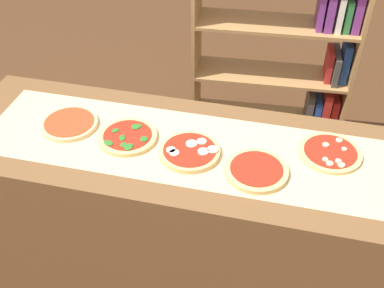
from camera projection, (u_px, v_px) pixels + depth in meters
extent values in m
plane|color=#4C2D19|center=(192.00, 281.00, 2.52)|extent=(12.00, 12.00, 0.00)
cube|color=brown|center=(192.00, 223.00, 2.23)|extent=(2.06, 0.66, 0.93)
cube|color=tan|center=(192.00, 148.00, 1.93)|extent=(1.75, 0.46, 0.00)
cylinder|color=#E5C17F|center=(69.00, 124.00, 2.03)|extent=(0.24, 0.24, 0.02)
cylinder|color=red|center=(69.00, 122.00, 2.03)|extent=(0.21, 0.21, 0.00)
cylinder|color=#DBB26B|center=(128.00, 137.00, 1.96)|extent=(0.24, 0.24, 0.02)
cylinder|color=#AD2314|center=(127.00, 135.00, 1.96)|extent=(0.20, 0.20, 0.00)
ellipsoid|color=#286B23|center=(124.00, 145.00, 1.90)|extent=(0.04, 0.04, 0.00)
ellipsoid|color=#286B23|center=(136.00, 126.00, 2.00)|extent=(0.05, 0.05, 0.00)
ellipsoid|color=#286B23|center=(130.00, 145.00, 1.90)|extent=(0.04, 0.04, 0.00)
ellipsoid|color=#286B23|center=(122.00, 138.00, 1.94)|extent=(0.03, 0.04, 0.00)
ellipsoid|color=#286B23|center=(128.00, 147.00, 1.89)|extent=(0.05, 0.05, 0.00)
ellipsoid|color=#286B23|center=(137.00, 127.00, 1.99)|extent=(0.05, 0.05, 0.00)
ellipsoid|color=#286B23|center=(115.00, 130.00, 1.98)|extent=(0.04, 0.04, 0.00)
ellipsoid|color=#286B23|center=(144.00, 139.00, 1.93)|extent=(0.04, 0.05, 0.00)
ellipsoid|color=#286B23|center=(108.00, 143.00, 1.91)|extent=(0.05, 0.04, 0.00)
cylinder|color=#DBB26B|center=(190.00, 152.00, 1.89)|extent=(0.24, 0.24, 0.02)
cylinder|color=#AD2314|center=(190.00, 150.00, 1.88)|extent=(0.21, 0.21, 0.00)
cylinder|color=#EFE5CC|center=(174.00, 153.00, 1.86)|extent=(0.04, 0.04, 0.00)
cylinder|color=#EFE5CC|center=(203.00, 151.00, 1.87)|extent=(0.04, 0.04, 0.00)
cylinder|color=#EFE5CC|center=(202.00, 141.00, 1.91)|extent=(0.04, 0.04, 0.00)
cylinder|color=#EFE5CC|center=(213.00, 149.00, 1.88)|extent=(0.04, 0.04, 0.00)
cylinder|color=#EFE5CC|center=(191.00, 143.00, 1.90)|extent=(0.05, 0.05, 0.00)
cylinder|color=#EFE5CC|center=(171.00, 150.00, 1.87)|extent=(0.04, 0.04, 0.00)
cylinder|color=#DBB26B|center=(256.00, 171.00, 1.81)|extent=(0.24, 0.24, 0.02)
cylinder|color=#AD2314|center=(257.00, 168.00, 1.80)|extent=(0.20, 0.20, 0.00)
cylinder|color=#DBB26B|center=(330.00, 153.00, 1.89)|extent=(0.25, 0.25, 0.01)
cylinder|color=#AD2314|center=(330.00, 151.00, 1.88)|extent=(0.21, 0.21, 0.00)
cylinder|color=#C6B28E|center=(344.00, 149.00, 1.89)|extent=(0.02, 0.02, 0.01)
cylinder|color=#C6B28E|center=(338.00, 161.00, 1.83)|extent=(0.02, 0.02, 0.01)
cylinder|color=#C6B28E|center=(326.00, 145.00, 1.91)|extent=(0.03, 0.03, 0.01)
cylinder|color=#C6B28E|center=(339.00, 140.00, 1.93)|extent=(0.03, 0.03, 0.01)
cylinder|color=#C6B28E|center=(330.00, 163.00, 1.82)|extent=(0.03, 0.03, 0.01)
cylinder|color=#C6B28E|center=(341.00, 165.00, 1.82)|extent=(0.03, 0.03, 0.01)
cylinder|color=#C6B28E|center=(325.00, 159.00, 1.84)|extent=(0.02, 0.02, 0.01)
cube|color=#A87A47|center=(348.00, 80.00, 2.82)|extent=(0.04, 0.28, 1.33)
cube|color=#A87A47|center=(196.00, 68.00, 2.93)|extent=(0.04, 0.28, 1.33)
cube|color=#A87A47|center=(260.00, 155.00, 3.29)|extent=(0.91, 0.34, 0.02)
cube|color=#2D753D|center=(324.00, 151.00, 3.18)|extent=(0.05, 0.17, 0.18)
cube|color=#753384|center=(318.00, 146.00, 3.16)|extent=(0.04, 0.17, 0.25)
cube|color=silver|center=(311.00, 149.00, 3.19)|extent=(0.05, 0.19, 0.18)
cube|color=#B22823|center=(306.00, 144.00, 3.17)|extent=(0.04, 0.18, 0.25)
cube|color=#A87A47|center=(265.00, 117.00, 3.08)|extent=(0.91, 0.34, 0.02)
cube|color=#B22823|center=(333.00, 110.00, 2.96)|extent=(0.06, 0.17, 0.20)
cube|color=#B22823|center=(325.00, 105.00, 2.95)|extent=(0.06, 0.24, 0.26)
cube|color=#234799|center=(316.00, 109.00, 2.98)|extent=(0.06, 0.20, 0.19)
cube|color=#47423D|center=(309.00, 106.00, 2.97)|extent=(0.05, 0.21, 0.23)
cube|color=#A87A47|center=(270.00, 74.00, 2.87)|extent=(0.91, 0.34, 0.02)
cube|color=#234799|center=(345.00, 61.00, 2.74)|extent=(0.05, 0.16, 0.24)
cube|color=#47423D|center=(335.00, 65.00, 2.77)|extent=(0.05, 0.23, 0.17)
cube|color=#B22823|center=(329.00, 64.00, 2.77)|extent=(0.05, 0.16, 0.19)
cube|color=#A87A47|center=(277.00, 24.00, 2.66)|extent=(0.91, 0.34, 0.02)
cube|color=#753384|center=(358.00, 5.00, 2.53)|extent=(0.06, 0.20, 0.26)
cube|color=#2D753D|center=(347.00, 12.00, 2.56)|extent=(0.05, 0.19, 0.17)
cube|color=silver|center=(340.00, 5.00, 2.54)|extent=(0.05, 0.21, 0.25)
cube|color=#753384|center=(331.00, 3.00, 2.54)|extent=(0.06, 0.21, 0.26)
cube|color=#753384|center=(321.00, 5.00, 2.55)|extent=(0.05, 0.19, 0.24)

